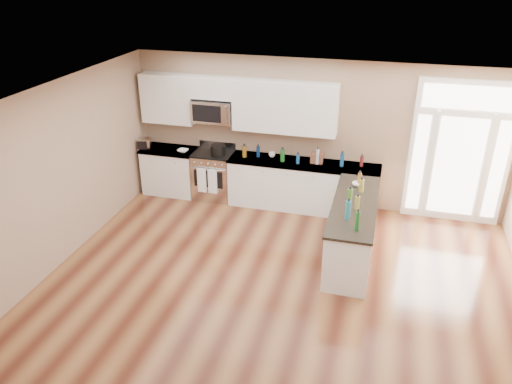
% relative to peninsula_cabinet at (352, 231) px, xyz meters
% --- Properties ---
extents(ground, '(8.00, 8.00, 0.00)m').
position_rel_peninsula_cabinet_xyz_m(ground, '(-0.93, -2.24, -0.43)').
color(ground, '#492014').
extents(room_shell, '(8.00, 8.00, 8.00)m').
position_rel_peninsula_cabinet_xyz_m(room_shell, '(-0.93, -2.24, 1.27)').
color(room_shell, '#9E7E64').
rests_on(room_shell, ground).
extents(back_cabinet_left, '(1.10, 0.66, 0.94)m').
position_rel_peninsula_cabinet_xyz_m(back_cabinet_left, '(-3.80, 1.45, 0.00)').
color(back_cabinet_left, white).
rests_on(back_cabinet_left, ground).
extents(back_cabinet_right, '(2.85, 0.66, 0.94)m').
position_rel_peninsula_cabinet_xyz_m(back_cabinet_right, '(-1.08, 1.45, 0.00)').
color(back_cabinet_right, white).
rests_on(back_cabinet_right, ground).
extents(peninsula_cabinet, '(0.69, 2.32, 0.94)m').
position_rel_peninsula_cabinet_xyz_m(peninsula_cabinet, '(0.00, 0.00, 0.00)').
color(peninsula_cabinet, white).
rests_on(peninsula_cabinet, ground).
extents(upper_cabinet_left, '(1.04, 0.33, 0.95)m').
position_rel_peninsula_cabinet_xyz_m(upper_cabinet_left, '(-3.81, 1.59, 1.49)').
color(upper_cabinet_left, white).
rests_on(upper_cabinet_left, room_shell).
extents(upper_cabinet_right, '(1.94, 0.33, 0.95)m').
position_rel_peninsula_cabinet_xyz_m(upper_cabinet_right, '(-1.50, 1.59, 1.49)').
color(upper_cabinet_right, white).
rests_on(upper_cabinet_right, room_shell).
extents(upper_cabinet_short, '(0.82, 0.33, 0.40)m').
position_rel_peninsula_cabinet_xyz_m(upper_cabinet_short, '(-2.88, 1.59, 1.77)').
color(upper_cabinet_short, white).
rests_on(upper_cabinet_short, room_shell).
extents(microwave, '(0.78, 0.41, 0.42)m').
position_rel_peninsula_cabinet_xyz_m(microwave, '(-2.88, 1.56, 1.33)').
color(microwave, silver).
rests_on(microwave, room_shell).
extents(entry_door, '(1.70, 0.10, 2.60)m').
position_rel_peninsula_cabinet_xyz_m(entry_door, '(1.62, 1.71, 0.87)').
color(entry_door, white).
rests_on(entry_door, ground).
extents(kitchen_range, '(0.76, 0.68, 1.08)m').
position_rel_peninsula_cabinet_xyz_m(kitchen_range, '(-2.87, 1.45, 0.05)').
color(kitchen_range, silver).
rests_on(kitchen_range, ground).
extents(stockpot, '(0.36, 0.36, 0.22)m').
position_rel_peninsula_cabinet_xyz_m(stockpot, '(-2.73, 1.36, 0.63)').
color(stockpot, black).
rests_on(stockpot, kitchen_range).
extents(toaster_oven, '(0.29, 0.25, 0.21)m').
position_rel_peninsula_cabinet_xyz_m(toaster_oven, '(-4.28, 1.34, 0.61)').
color(toaster_oven, silver).
rests_on(toaster_oven, back_cabinet_left).
extents(cardboard_box, '(0.23, 0.17, 0.19)m').
position_rel_peninsula_cabinet_xyz_m(cardboard_box, '(-0.84, 1.51, 0.60)').
color(cardboard_box, brown).
rests_on(cardboard_box, back_cabinet_right).
extents(bowl_left, '(0.23, 0.23, 0.05)m').
position_rel_peninsula_cabinet_xyz_m(bowl_left, '(-3.46, 1.36, 0.53)').
color(bowl_left, white).
rests_on(bowl_left, back_cabinet_left).
extents(bowl_peninsula, '(0.20, 0.20, 0.06)m').
position_rel_peninsula_cabinet_xyz_m(bowl_peninsula, '(-0.02, 0.67, 0.53)').
color(bowl_peninsula, white).
rests_on(bowl_peninsula, peninsula_cabinet).
extents(cup_counter, '(0.14, 0.14, 0.10)m').
position_rel_peninsula_cabinet_xyz_m(cup_counter, '(-1.71, 1.56, 0.55)').
color(cup_counter, white).
rests_on(cup_counter, back_cabinet_right).
extents(counter_bottles, '(2.39, 2.45, 0.30)m').
position_rel_peninsula_cabinet_xyz_m(counter_bottles, '(-0.64, 0.69, 0.62)').
color(counter_bottles, '#19591E').
rests_on(counter_bottles, back_cabinet_right).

